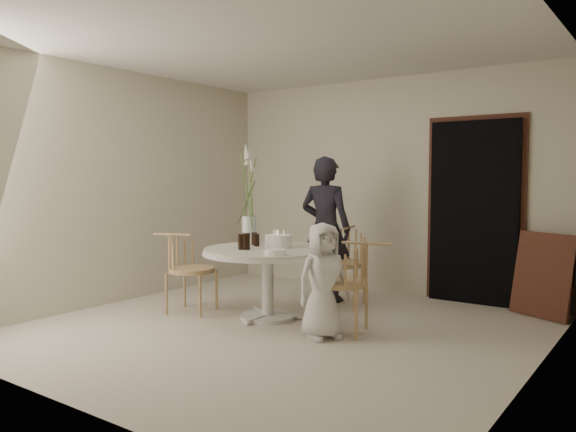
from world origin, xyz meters
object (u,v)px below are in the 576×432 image
Objects in this scene: chair_far at (346,254)px; boy at (323,281)px; chair_left at (182,261)px; girl at (326,229)px; table at (268,259)px; chair_right at (353,274)px; flower_vase at (249,208)px; birthday_cake at (278,241)px.

boy is (0.53, -1.34, -0.05)m from chair_far.
chair_left is 1.71m from girl.
boy is (0.84, -0.28, -0.09)m from table.
chair_right is 0.83× the size of boy.
chair_far is at bearing 50.46° from boy.
chair_far is at bearing 45.25° from flower_vase.
boy is (-0.16, -0.27, -0.04)m from chair_right.
flower_vase is at bearing -115.70° from chair_right.
girl reaches higher than table.
girl is at bearing 164.89° from chair_far.
girl is at bearing 88.37° from table.
boy is at bearing 114.59° from girl.
flower_vase is (-0.47, 0.28, 0.50)m from table.
chair_far is 0.84× the size of boy.
chair_left is at bearing -158.04° from birthday_cake.
chair_right is at bearing -0.32° from table.
boy is 0.95× the size of flower_vase.
birthday_cake is at bearing -117.28° from chair_far.
flower_vase is (-1.47, 0.28, 0.55)m from chair_right.
girl is 6.23× the size of birthday_cake.
flower_vase reaches higher than birthday_cake.
table is at bearing -118.74° from chair_far.
chair_left is 0.94m from flower_vase.
flower_vase is at bearing -147.37° from chair_far.
chair_left is 3.14× the size of birthday_cake.
table is 1.52× the size of chair_right.
boy is 3.86× the size of birthday_cake.
chair_far is (0.31, 1.07, -0.04)m from table.
chair_right is 3.21× the size of birthday_cake.
birthday_cake is (1.00, 0.40, 0.24)m from chair_left.
girl is at bearing 59.73° from boy.
boy is at bearing -18.16° from table.
chair_left is 1.11m from birthday_cake.
girl is (-0.97, 1.09, 0.28)m from chair_right.
birthday_cake reaches higher than chair_far.
birthday_cake is (0.06, 0.11, 0.18)m from table.
table is 1.20× the size of flower_vase.
flower_vase is at bearing -56.42° from chair_left.
chair_far is 1.28m from chair_right.
girl is 1.61m from boy.
birthday_cake is at bearing 92.95° from boy.
flower_vase reaches higher than boy.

